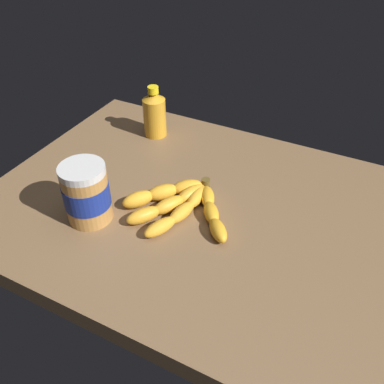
% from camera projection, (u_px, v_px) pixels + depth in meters
% --- Properties ---
extents(ground_plane, '(0.96, 0.70, 0.05)m').
position_uv_depth(ground_plane, '(197.00, 212.00, 0.95)').
color(ground_plane, brown).
extents(banana_bunch, '(0.27, 0.22, 0.04)m').
position_uv_depth(banana_bunch, '(179.00, 204.00, 0.91)').
color(banana_bunch, gold).
rests_on(banana_bunch, ground_plane).
extents(peanut_butter_jar, '(0.10, 0.10, 0.13)m').
position_uv_depth(peanut_butter_jar, '(86.00, 193.00, 0.86)').
color(peanut_butter_jar, '#BF8442').
rests_on(peanut_butter_jar, ground_plane).
extents(honey_bottle, '(0.06, 0.06, 0.14)m').
position_uv_depth(honey_bottle, '(155.00, 114.00, 1.13)').
color(honey_bottle, gold).
rests_on(honey_bottle, ground_plane).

